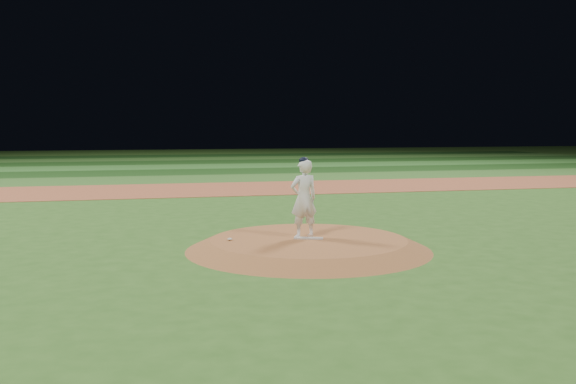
{
  "coord_description": "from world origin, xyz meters",
  "views": [
    {
      "loc": [
        -3.7,
        -13.7,
        2.79
      ],
      "look_at": [
        0.0,
        2.0,
        1.1
      ],
      "focal_mm": 40.0,
      "sensor_mm": 36.0,
      "label": 1
    }
  ],
  "objects": [
    {
      "name": "outfield_stripe_0",
      "position": [
        0.0,
        19.5,
        0.01
      ],
      "size": [
        70.0,
        5.0,
        0.02
      ],
      "primitive_type": "cube",
      "color": "#336525",
      "rests_on": "ground"
    },
    {
      "name": "pitching_rubber",
      "position": [
        -0.0,
        -0.02,
        0.27
      ],
      "size": [
        0.67,
        0.37,
        0.03
      ],
      "primitive_type": "cube",
      "rotation": [
        0.0,
        0.0,
        -0.34
      ],
      "color": "silver",
      "rests_on": "pitchers_mound"
    },
    {
      "name": "outfield_stripe_3",
      "position": [
        0.0,
        34.5,
        0.01
      ],
      "size": [
        70.0,
        5.0,
        0.02
      ],
      "primitive_type": "cube",
      "color": "#194215",
      "rests_on": "ground"
    },
    {
      "name": "outfield_stripe_2",
      "position": [
        0.0,
        29.5,
        0.01
      ],
      "size": [
        70.0,
        5.0,
        0.02
      ],
      "primitive_type": "cube",
      "color": "#32742A",
      "rests_on": "ground"
    },
    {
      "name": "rosin_bag",
      "position": [
        -1.75,
        0.18,
        0.28
      ],
      "size": [
        0.11,
        0.11,
        0.06
      ],
      "primitive_type": "ellipsoid",
      "color": "silver",
      "rests_on": "pitchers_mound"
    },
    {
      "name": "ground",
      "position": [
        0.0,
        0.0,
        0.0
      ],
      "size": [
        120.0,
        120.0,
        0.0
      ],
      "primitive_type": "plane",
      "color": "#30601F",
      "rests_on": "ground"
    },
    {
      "name": "pitcher_on_mound",
      "position": [
        -0.05,
        0.22,
        1.15
      ],
      "size": [
        0.72,
        0.54,
        1.82
      ],
      "color": "white",
      "rests_on": "pitchers_mound"
    },
    {
      "name": "pitchers_mound",
      "position": [
        0.0,
        0.0,
        0.12
      ],
      "size": [
        5.5,
        5.5,
        0.25
      ],
      "primitive_type": "cone",
      "color": "#9C5C30",
      "rests_on": "ground"
    },
    {
      "name": "outfield_stripe_4",
      "position": [
        0.0,
        39.5,
        0.01
      ],
      "size": [
        70.0,
        5.0,
        0.02
      ],
      "primitive_type": "cube",
      "color": "#346825",
      "rests_on": "ground"
    },
    {
      "name": "infield_dirt_band",
      "position": [
        0.0,
        14.0,
        0.01
      ],
      "size": [
        70.0,
        6.0,
        0.02
      ],
      "primitive_type": "cube",
      "color": "#9F5131",
      "rests_on": "ground"
    },
    {
      "name": "outfield_stripe_1",
      "position": [
        0.0,
        24.5,
        0.01
      ],
      "size": [
        70.0,
        5.0,
        0.02
      ],
      "primitive_type": "cube",
      "color": "#183F14",
      "rests_on": "ground"
    },
    {
      "name": "outfield_stripe_5",
      "position": [
        0.0,
        44.5,
        0.01
      ],
      "size": [
        70.0,
        5.0,
        0.02
      ],
      "primitive_type": "cube",
      "color": "#163F14",
      "rests_on": "ground"
    }
  ]
}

